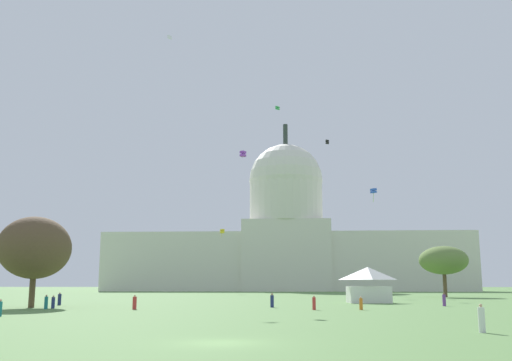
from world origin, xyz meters
TOP-DOWN VIEW (x-y plane):
  - ground_plane at (0.00, 0.00)m, footprint 800.00×800.00m
  - capitol_building at (2.13, 186.30)m, footprint 134.84×28.13m
  - event_tent at (15.59, 60.58)m, footprint 6.78×5.92m
  - tree_east_near at (36.74, 96.84)m, footprint 12.76×11.94m
  - tree_west_far at (-28.74, 40.80)m, footprint 11.38×12.20m
  - person_navy_mid_right at (-25.20, 38.99)m, footprint 0.59×0.59m
  - person_red_edge_east at (6.25, 36.83)m, footprint 0.55×0.55m
  - person_purple_aisle_center at (23.92, 48.54)m, footprint 0.47×0.47m
  - person_teal_near_tree_west at (-23.10, 22.04)m, footprint 0.44×0.44m
  - person_orange_lawn_far_right at (11.62, 37.18)m, footprint 0.50×0.50m
  - person_white_front_center at (15.45, 7.06)m, footprint 0.50×0.50m
  - person_navy_edge_west at (-28.47, 48.95)m, footprint 0.65×0.65m
  - person_navy_mid_center at (1.25, 43.17)m, footprint 0.63×0.63m
  - person_teal_lawn_far_left at (-25.26, 37.09)m, footprint 0.55×0.55m
  - person_red_deep_crowd at (-14.55, 36.71)m, footprint 0.65×0.65m
  - kite_green_high at (-0.08, 147.37)m, footprint 1.51×1.49m
  - kite_yellow_mid at (-16.59, 138.77)m, footprint 1.49×1.52m
  - kite_violet_mid at (-2.45, 42.42)m, footprint 0.88×0.88m
  - kite_black_high at (14.48, 129.76)m, footprint 1.04×0.98m
  - kite_pink_low at (34.53, 95.47)m, footprint 0.71×0.33m
  - kite_white_high at (-21.11, 80.50)m, footprint 0.99×0.98m
  - kite_blue_mid at (20.66, 86.00)m, footprint 1.36×1.35m

SIDE VIEW (x-z plane):
  - ground_plane at x=0.00m, z-range 0.00..0.00m
  - person_orange_lawn_far_right at x=11.62m, z-range -0.07..1.45m
  - person_navy_mid_right at x=-25.20m, z-range -0.08..1.46m
  - person_teal_near_tree_west at x=-23.10m, z-range -0.07..1.50m
  - person_red_edge_east at x=6.25m, z-range -0.07..1.56m
  - person_teal_lawn_far_left at x=-25.26m, z-range -0.07..1.57m
  - person_red_deep_crowd at x=-14.55m, z-range -0.08..1.59m
  - person_navy_edge_west at x=-28.47m, z-range -0.08..1.66m
  - person_purple_aisle_center at x=23.92m, z-range -0.08..1.68m
  - person_navy_mid_center at x=1.25m, z-range -0.08..1.68m
  - person_white_front_center at x=15.45m, z-range -0.07..1.68m
  - event_tent at x=15.59m, z-range 0.02..5.50m
  - tree_west_far at x=-28.74m, z-range 1.74..13.12m
  - tree_east_near at x=36.74m, z-range 2.37..13.29m
  - kite_pink_low at x=34.53m, z-range 7.89..10.68m
  - kite_yellow_mid at x=-16.59m, z-range 16.94..19.39m
  - capitol_building at x=2.13m, z-range -13.27..50.80m
  - kite_violet_mid at x=-2.45m, z-range 19.27..20.02m
  - kite_blue_mid at x=20.66m, z-range 20.08..22.96m
  - kite_black_high at x=14.48m, z-range 42.19..43.40m
  - kite_white_high at x=-21.11m, z-range 53.07..54.04m
  - kite_green_high at x=-0.08m, z-range 57.99..59.36m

